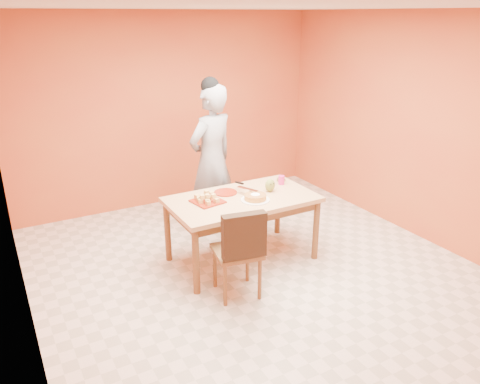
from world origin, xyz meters
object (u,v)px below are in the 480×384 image
checker_tin (281,180)px  sponge_cake (255,197)px  egg_ornament (270,185)px  person (212,160)px  red_dinner_plate (226,192)px  pastry_platter (208,201)px  magenta_glass (281,180)px  dining_chair (238,250)px  dining_table (242,205)px

checker_tin → sponge_cake: bearing=-146.7°
sponge_cake → egg_ornament: (0.28, 0.15, 0.03)m
person → red_dinner_plate: bearing=57.6°
pastry_platter → egg_ornament: 0.76m
red_dinner_plate → magenta_glass: size_ratio=2.47×
dining_chair → red_dinner_plate: (0.29, 0.81, 0.27)m
dining_chair → dining_table: bearing=67.5°
red_dinner_plate → sponge_cake: (0.18, -0.35, 0.03)m
sponge_cake → person: bearing=90.6°
red_dinner_plate → person: bearing=76.4°
dining_chair → person: size_ratio=0.51×
pastry_platter → dining_chair: bearing=-89.8°
person → checker_tin: person is taller
dining_chair → sponge_cake: bearing=54.5°
egg_ornament → magenta_glass: egg_ornament is taller
magenta_glass → checker_tin: (0.07, 0.10, -0.04)m
person → checker_tin: bearing=114.2°
dining_table → person: person is taller
dining_chair → red_dinner_plate: 0.90m
dining_table → sponge_cake: bearing=-59.9°
egg_ornament → pastry_platter: bearing=-174.5°
dining_table → pastry_platter: 0.41m
red_dinner_plate → sponge_cake: 0.40m
red_dinner_plate → pastry_platter: bearing=-153.2°
dining_chair → egg_ornament: dining_chair is taller
magenta_glass → egg_ornament: bearing=-150.9°
person → pastry_platter: person is taller
dining_table → egg_ornament: bearing=1.5°
checker_tin → egg_ornament: bearing=-142.5°
egg_ornament → magenta_glass: (0.25, 0.14, -0.02)m
sponge_cake → checker_tin: size_ratio=2.33×
sponge_cake → red_dinner_plate: bearing=116.6°
dining_chair → red_dinner_plate: size_ratio=3.70×
person → pastry_platter: size_ratio=6.33×
sponge_cake → egg_ornament: bearing=28.3°
dining_table → red_dinner_plate: size_ratio=6.20×
person → sponge_cake: (0.01, -1.04, -0.14)m
egg_ornament → magenta_glass: 0.28m
dining_chair → magenta_glass: 1.29m
person → sponge_cake: 1.05m
person → egg_ornament: size_ratio=12.67×
dining_table → checker_tin: size_ratio=15.56×
pastry_platter → checker_tin: 1.08m
dining_table → red_dinner_plate: red_dinner_plate is taller
dining_chair → magenta_glass: (1.00, 0.75, 0.32)m
dining_table → person: size_ratio=0.85×
egg_ornament → dining_chair: bearing=-131.5°
dining_table → dining_chair: bearing=-122.6°
pastry_platter → dining_table: bearing=-9.0°
dining_chair → checker_tin: size_ratio=9.28×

